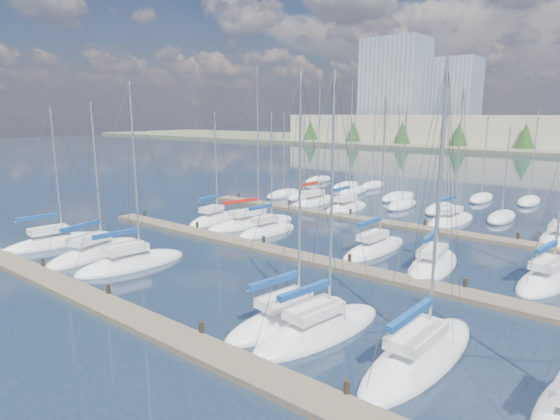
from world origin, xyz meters
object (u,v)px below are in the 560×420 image
Objects in this scene: sailboat_i at (252,223)px; sailboat_j at (267,231)px; sailboat_e at (319,330)px; sailboat_d at (289,318)px; sailboat_n at (314,202)px; sailboat_m at (548,279)px; sailboat_p at (450,220)px; sailboat_b at (95,253)px; sailboat_o at (346,208)px; sailboat_f at (420,356)px; sailboat_c at (132,263)px; sailboat_a at (54,243)px; sailboat_l at (433,265)px; sailboat_h at (214,220)px; sailboat_k at (375,249)px.

sailboat_j is at bearing -7.83° from sailboat_i.
sailboat_e is at bearing -36.46° from sailboat_j.
sailboat_j is (-12.67, 13.37, -0.00)m from sailboat_d.
sailboat_n is at bearing 112.15° from sailboat_i.
sailboat_p is (-10.63, 12.90, 0.01)m from sailboat_m.
sailboat_n is 1.29× the size of sailboat_b.
sailboat_m is 0.75× the size of sailboat_i.
sailboat_m is 24.97m from sailboat_o.
sailboat_f is at bearing -27.10° from sailboat_j.
sailboat_c is (-21.15, -0.23, 0.00)m from sailboat_f.
sailboat_b is at bearing -170.30° from sailboat_d.
sailboat_i is 1.05× the size of sailboat_o.
sailboat_j is (-22.14, -1.66, 0.01)m from sailboat_m.
sailboat_f is at bearing -47.69° from sailboat_n.
sailboat_n is 1.37× the size of sailboat_j.
sailboat_c is at bearing -171.68° from sailboat_e.
sailboat_a is at bearing 174.45° from sailboat_b.
sailboat_h is at bearing 173.32° from sailboat_l.
sailboat_l is (2.61, 13.22, -0.01)m from sailboat_d.
sailboat_m is at bearing -29.45° from sailboat_o.
sailboat_c reaches higher than sailboat_j.
sailboat_p is at bearing 98.53° from sailboat_l.
sailboat_p is 1.04× the size of sailboat_d.
sailboat_c is at bearing -9.48° from sailboat_b.
sailboat_b is at bearing -104.23° from sailboat_o.
sailboat_o is 20.38m from sailboat_l.
sailboat_n is at bearing 114.15° from sailboat_j.
sailboat_n is at bearing 138.14° from sailboat_l.
sailboat_d is at bearing -66.14° from sailboat_o.
sailboat_h reaches higher than sailboat_j.
sailboat_d is at bearing -57.31° from sailboat_n.
sailboat_h is at bearing -168.42° from sailboat_m.
sailboat_d is (-6.80, -0.56, 0.01)m from sailboat_f.
sailboat_c is at bearing -126.59° from sailboat_k.
sailboat_i is 21.57m from sailboat_d.
sailboat_i is at bearing 69.90° from sailboat_a.
sailboat_j is 13.15m from sailboat_c.
sailboat_j is (-10.23, -0.92, -0.00)m from sailboat_k.
sailboat_b is 0.91× the size of sailboat_d.
sailboat_n reaches higher than sailboat_e.
sailboat_k is 1.04× the size of sailboat_b.
sailboat_f reaches higher than sailboat_j.
sailboat_h is at bearing 81.88° from sailboat_b.
sailboat_e is (-7.54, -15.14, 0.01)m from sailboat_m.
sailboat_l is at bearing 111.01° from sailboat_f.
sailboat_a is (-22.70, -28.45, -0.01)m from sailboat_p.
sailboat_e is 28.21m from sailboat_p.
sailboat_n reaches higher than sailboat_o.
sailboat_k is at bearing -3.69° from sailboat_h.
sailboat_p is 1.17× the size of sailboat_a.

